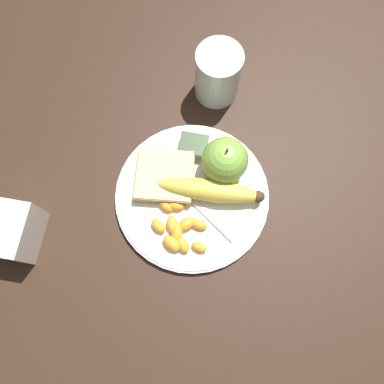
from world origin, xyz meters
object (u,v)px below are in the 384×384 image
Objects in this scene: juice_glass at (218,75)px; banana at (211,191)px; apple at (225,160)px; fork at (192,199)px; bread_slice at (165,176)px; plate at (192,196)px; jam_packet at (194,146)px; condiment_caddy at (7,230)px.

banana is (-0.02, 0.20, -0.02)m from juice_glass.
fork is at bearing 56.10° from apple.
juice_glass is 0.20m from bread_slice.
jam_packet reaches higher than plate.
juice_glass is 0.22m from fork.
apple is (-0.04, -0.06, 0.04)m from plate.
bread_slice is at bearing -23.46° from plate.
jam_packet is 0.56× the size of condiment_caddy.
apple reaches higher than plate.
jam_packet is (0.04, -0.08, -0.01)m from banana.
apple is at bearing -159.78° from bread_slice.
condiment_caddy is at bearing 31.00° from bread_slice.
juice_glass is at bearing -56.43° from fork.
bread_slice is at bearing -149.00° from condiment_caddy.
condiment_caddy reaches higher than fork.
juice_glass reaches higher than fork.
apple is at bearing -128.00° from plate.
plate is at bearing 52.00° from apple.
juice_glass reaches higher than bread_slice.
plate is 2.99× the size of condiment_caddy.
fork is 2.98× the size of jam_packet.
apple reaches higher than jam_packet.
condiment_caddy is (0.32, 0.17, -0.01)m from apple.
juice_glass is 0.21m from banana.
banana is at bearing 118.81° from jam_packet.
condiment_caddy is at bearing 48.82° from juice_glass.
bread_slice reaches higher than plate.
banana is at bearing -164.93° from plate.
apple is 0.36m from condiment_caddy.
apple is 0.99× the size of condiment_caddy.
banana is (0.01, 0.05, -0.02)m from apple.
condiment_caddy is at bearing 28.02° from apple.
plate is 0.06m from bread_slice.
banana is 0.09m from jam_packet.
jam_packet is 0.33m from condiment_caddy.
jam_packet is at bearing -121.88° from bread_slice.
plate is at bearing 15.07° from banana.
plate is 1.45× the size of banana.
plate is at bearing 87.71° from juice_glass.
fork reaches higher than plate.
bread_slice is at bearing 20.22° from apple.
banana is at bearing -158.30° from condiment_caddy.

